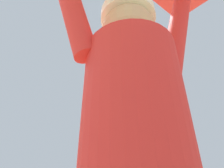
{
  "coord_description": "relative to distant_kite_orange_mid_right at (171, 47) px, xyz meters",
  "views": [
    {
      "loc": [
        0.27,
        -0.93,
        0.88
      ],
      "look_at": [
        0.36,
        2.28,
        2.82
      ],
      "focal_mm": 31.41,
      "sensor_mm": 36.0,
      "label": 1
    }
  ],
  "objects": [
    {
      "name": "distant_kite_orange_mid_right",
      "position": [
        0.0,
        0.0,
        0.0
      ],
      "size": [
        1.05,
        0.84,
        1.19
      ],
      "color": "orange"
    },
    {
      "name": "distant_kite_red_low_left",
      "position": [
        -3.46,
        13.69,
        0.57
      ],
      "size": [
        0.92,
        0.89,
        0.37
      ],
      "color": "red"
    },
    {
      "name": "distant_kite_teal_mid_left",
      "position": [
        -9.64,
        -5.26,
        -2.05
      ],
      "size": [
        0.89,
        0.89,
        0.18
      ],
      "color": "#19B2AD"
    },
    {
      "name": "distant_kite_blue_far_center",
      "position": [
        -9.31,
        7.64,
        1.4
      ],
      "size": [
        0.73,
        0.73,
        0.16
      ],
      "color": "blue"
    }
  ]
}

